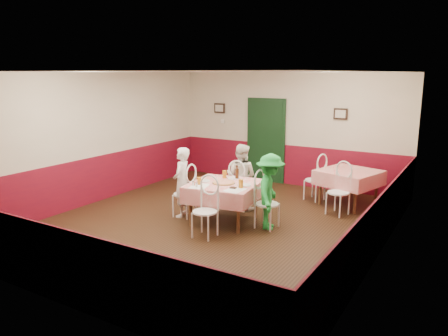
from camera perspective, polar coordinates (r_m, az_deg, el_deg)
The scene contains 39 objects.
floor at distance 8.35m, azimuth -1.24°, elevation -7.13°, with size 7.00×7.00×0.00m, color black.
ceiling at distance 7.88m, azimuth -1.33°, elevation 12.46°, with size 7.00×7.00×0.00m, color white.
back_wall at distance 11.08m, azimuth 8.44°, elevation 5.02°, with size 6.00×0.10×2.80m, color beige.
front_wall at distance 5.44m, azimuth -21.37°, elevation -3.26°, with size 6.00×0.10×2.80m, color beige.
left_wall at distance 9.91m, azimuth -16.17°, elevation 3.82°, with size 0.10×7.00×2.80m, color beige.
right_wall at distance 6.91m, azimuth 20.28°, elevation 0.02°, with size 0.10×7.00×2.80m, color beige.
wainscot_back at distance 11.22m, azimuth 8.26°, elevation 0.45°, with size 6.00×0.03×1.00m, color maroon.
wainscot_front at distance 5.74m, azimuth -20.54°, elevation -11.92°, with size 6.00×0.03×1.00m, color maroon.
wainscot_left at distance 10.06m, azimuth -15.81°, elevation -1.26°, with size 0.03×7.00×1.00m, color maroon.
wainscot_right at distance 7.15m, azimuth 19.63°, elevation -7.04°, with size 0.03×7.00×1.00m, color maroon.
door at distance 11.33m, azimuth 5.48°, elevation 3.47°, with size 0.96×0.06×2.10m, color black.
picture_left at distance 11.90m, azimuth -0.59°, elevation 7.83°, with size 0.32×0.03×0.26m, color black.
picture_right at distance 10.56m, azimuth 14.97°, elevation 6.84°, with size 0.32×0.03×0.26m, color black.
thermostat at distance 11.88m, azimuth -0.17°, elevation 6.12°, with size 0.10×0.03×0.10m, color white.
main_table at distance 8.28m, azimuth -0.00°, elevation -4.57°, with size 1.22×1.22×0.77m, color red.
second_table at distance 9.70m, azimuth 15.92°, elevation -2.53°, with size 1.12×1.12×0.77m, color red.
chair_left at distance 8.61m, azimuth -5.23°, elevation -3.43°, with size 0.42×0.42×0.90m, color white, non-canonical shape.
chair_right at distance 7.98m, azimuth 5.65°, elevation -4.72°, with size 0.42×0.42×0.90m, color white, non-canonical shape.
chair_far at distance 9.02m, azimuth 2.10°, elevation -2.66°, with size 0.42×0.42×0.90m, color white, non-canonical shape.
chair_near at distance 7.52m, azimuth -2.53°, elevation -5.75°, with size 0.42×0.42×0.90m, color white, non-canonical shape.
chair_second_a at distance 9.89m, azimuth 11.76°, elevation -1.58°, with size 0.42×0.42×0.90m, color white, non-canonical shape.
chair_second_b at distance 8.98m, azimuth 14.69°, elevation -3.14°, with size 0.42×0.42×0.90m, color white, non-canonical shape.
pizza at distance 8.16m, azimuth -0.05°, elevation -1.93°, with size 0.40×0.40×0.03m, color #B74723.
plate_left at distance 8.32m, azimuth -2.71°, elevation -1.70°, with size 0.25×0.25×0.01m, color white.
plate_right at distance 8.01m, azimuth 2.63°, elevation -2.24°, with size 0.25×0.25×0.01m, color white.
plate_far at distance 8.54m, azimuth 1.24°, elevation -1.32°, with size 0.25×0.25×0.01m, color white.
glass_a at distance 8.08m, azimuth -3.28°, elevation -1.69°, with size 0.07×0.07×0.14m, color #BF7219.
glass_b at distance 7.83m, azimuth 2.22°, elevation -2.06°, with size 0.08×0.08×0.15m, color #BF7219.
glass_c at distance 8.56m, azimuth 0.06°, elevation -0.82°, with size 0.08×0.08×0.15m, color #BF7219.
beer_bottle at distance 8.47m, azimuth 1.70°, elevation -0.64°, with size 0.07×0.07×0.24m, color #381C0A.
shaker_a at distance 7.99m, azimuth -4.05°, elevation -2.02°, with size 0.04×0.04×0.09m, color silver.
shaker_b at distance 7.89m, azimuth -3.60°, elevation -2.20°, with size 0.04×0.04×0.09m, color silver.
shaker_c at distance 8.01m, azimuth -3.94°, elevation -1.98°, with size 0.04×0.04×0.09m, color #B23319.
menu_left at distance 7.97m, azimuth -3.28°, elevation -2.38°, with size 0.30×0.40×0.00m, color white.
menu_right at distance 7.71m, azimuth 1.48°, elevation -2.87°, with size 0.30×0.40×0.00m, color white.
wallet at distance 7.81m, azimuth 1.21°, elevation -2.59°, with size 0.11×0.09×0.02m, color black.
diner_left at distance 8.58m, azimuth -5.55°, elevation -1.86°, with size 0.50×0.33×1.38m, color gray.
diner_far at distance 9.01m, azimuth 2.22°, elevation -1.15°, with size 0.66×0.52×1.37m, color gray.
diner_right at distance 7.90m, azimuth 6.03°, elevation -3.09°, with size 0.89×0.51×1.38m, color gray.
Camera 1 is at (4.20, -6.66, 2.78)m, focal length 35.00 mm.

